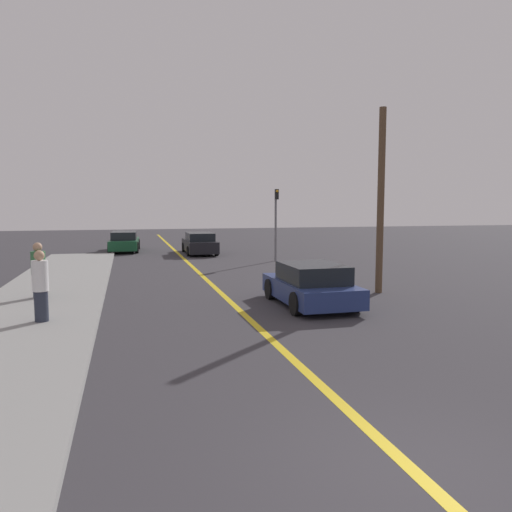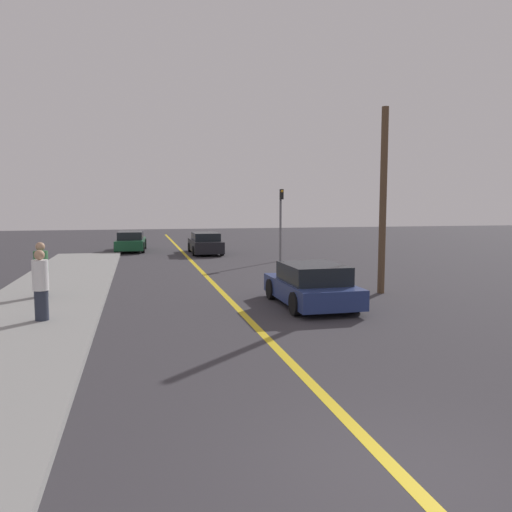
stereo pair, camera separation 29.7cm
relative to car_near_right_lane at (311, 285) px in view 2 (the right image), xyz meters
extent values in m
plane|color=#38353A|center=(-2.26, -9.54, -0.62)|extent=(120.00, 120.00, 0.00)
cube|color=gold|center=(-2.26, 8.46, -0.62)|extent=(0.20, 60.00, 0.01)
cube|color=gray|center=(-7.96, 3.94, -0.55)|extent=(3.60, 26.96, 0.15)
cube|color=navy|center=(0.00, 0.06, -0.16)|extent=(1.92, 4.07, 0.57)
cube|color=black|center=(0.00, -0.14, 0.40)|extent=(1.68, 2.24, 0.54)
cylinder|color=black|center=(-0.91, 1.31, -0.29)|extent=(0.22, 0.66, 0.66)
cylinder|color=black|center=(0.89, 1.32, -0.29)|extent=(0.22, 0.66, 0.66)
cylinder|color=black|center=(-0.89, -1.20, -0.29)|extent=(0.22, 0.66, 0.66)
cylinder|color=black|center=(0.91, -1.19, -0.29)|extent=(0.22, 0.66, 0.66)
cube|color=black|center=(-0.96, 17.13, -0.11)|extent=(1.82, 4.76, 0.70)
cube|color=black|center=(-0.96, 16.89, 0.48)|extent=(1.59, 2.63, 0.48)
cylinder|color=black|center=(-1.78, 18.61, -0.32)|extent=(0.23, 0.61, 0.60)
cylinder|color=black|center=(-0.10, 18.59, -0.32)|extent=(0.23, 0.61, 0.60)
cylinder|color=black|center=(-1.82, 15.67, -0.32)|extent=(0.23, 0.61, 0.60)
cylinder|color=black|center=(-0.14, 15.65, -0.32)|extent=(0.23, 0.61, 0.60)
cube|color=#144728|center=(-5.55, 19.97, -0.12)|extent=(2.01, 4.88, 0.61)
cube|color=black|center=(-5.55, 19.73, 0.44)|extent=(1.69, 2.71, 0.52)
cylinder|color=black|center=(-6.30, 21.50, -0.27)|extent=(0.26, 0.73, 0.72)
cylinder|color=black|center=(-4.63, 21.41, -0.27)|extent=(0.26, 0.73, 0.72)
cylinder|color=black|center=(-6.46, 18.53, -0.27)|extent=(0.26, 0.73, 0.72)
cylinder|color=black|center=(-4.79, 18.44, -0.27)|extent=(0.26, 0.73, 0.72)
cylinder|color=#282D3D|center=(-7.51, -0.87, -0.09)|extent=(0.33, 0.33, 0.77)
cylinder|color=silver|center=(-7.51, -0.87, 0.68)|extent=(0.39, 0.39, 0.77)
sphere|color=tan|center=(-7.51, -0.87, 1.19)|extent=(0.25, 0.25, 0.25)
cylinder|color=#282D3D|center=(-8.11, 2.64, -0.11)|extent=(0.37, 0.37, 0.73)
cylinder|color=#336B3D|center=(-8.11, 2.64, 0.62)|extent=(0.43, 0.43, 0.73)
sphere|color=tan|center=(-8.11, 2.64, 1.13)|extent=(0.28, 0.28, 0.28)
cylinder|color=slate|center=(2.48, 11.93, 1.33)|extent=(0.12, 0.12, 3.91)
cube|color=black|center=(2.48, 11.75, 3.01)|extent=(0.18, 0.18, 0.55)
sphere|color=orange|center=(2.48, 11.66, 3.17)|extent=(0.14, 0.14, 0.14)
cylinder|color=brown|center=(3.11, 1.52, 2.55)|extent=(0.24, 0.24, 6.36)
camera|label=1|loc=(-5.40, -14.11, 2.43)|focal=35.00mm
camera|label=2|loc=(-5.12, -14.18, 2.43)|focal=35.00mm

